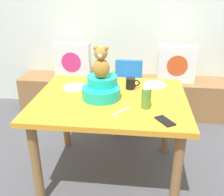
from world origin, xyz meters
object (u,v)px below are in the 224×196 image
Objects in this scene: teddy_bear at (101,63)px; coffee_mug at (131,83)px; ketchup_bottle at (146,97)px; dinner_plate_near at (75,87)px; book_stack at (107,75)px; dining_table at (111,109)px; cell_phone at (165,121)px; pillow_floral_right at (177,64)px; infant_seat_teal at (102,88)px; highchair at (128,87)px; pillow_floral_left at (73,61)px; dinner_plate_far at (155,85)px.

teddy_bear is 0.38m from coffee_mug.
dinner_plate_near is (-0.60, 0.31, -0.08)m from ketchup_bottle.
dining_table is at bearing -81.03° from book_stack.
coffee_mug is at bearing 81.07° from cell_phone.
pillow_floral_right is 1.44m from dinner_plate_near.
pillow_floral_right is 2.38× the size of ketchup_bottle.
pillow_floral_right reaches higher than dining_table.
highchair is at bearing 77.96° from infant_seat_teal.
coffee_mug is at bearing -116.70° from pillow_floral_right.
pillow_floral_left is 1.63m from ketchup_bottle.
infant_seat_teal is (-0.73, -1.21, 0.13)m from pillow_floral_right.
dinner_plate_near is 0.89m from cell_phone.
ketchup_bottle is at bearing -105.62° from pillow_floral_right.
dinner_plate_far is at bearing -108.10° from pillow_floral_right.
highchair is 0.65m from coffee_mug.
pillow_floral_left is at bearing 127.43° from coffee_mug.
dining_table is at bearing -139.97° from dinner_plate_far.
pillow_floral_left reaches higher than cell_phone.
teddy_bear is 0.65m from cell_phone.
infant_seat_teal is at bearing -31.59° from dinner_plate_near.
highchair is 1.20m from cell_phone.
dinner_plate_near and dinner_plate_far have the same top height.
teddy_bear reaches higher than cell_phone.
highchair is 3.95× the size of dinner_plate_far.
ketchup_bottle reaches higher than pillow_floral_left.
dining_table is 9.93× the size of coffee_mug.
ketchup_bottle is at bearing -70.72° from coffee_mug.
infant_seat_teal is 0.31m from dinner_plate_near.
ketchup_bottle is (0.27, -0.15, 0.19)m from dining_table.
ketchup_bottle reaches higher than dining_table.
highchair is 0.95m from teddy_bear.
dinner_plate_near is (-0.33, 0.16, 0.11)m from dining_table.
pillow_floral_left is at bearing 123.29° from ketchup_bottle.
dinner_plate_near is at bearing 148.32° from teddy_bear.
highchair is at bearing -143.28° from pillow_floral_right.
ketchup_bottle is 1.28× the size of cell_phone.
highchair reaches higher than dinner_plate_far.
pillow_floral_right is at bearing -1.41° from book_stack.
highchair is (0.29, -0.44, 0.02)m from book_stack.
dinner_plate_far is at bearing 79.50° from ketchup_bottle.
book_stack is at bearing 95.70° from teddy_bear.
cell_phone is at bearing -36.67° from teddy_bear.
infant_seat_teal is (0.55, -1.21, 0.13)m from pillow_floral_left.
dinner_plate_near is 1.00× the size of dinner_plate_far.
highchair is 0.86m from infant_seat_teal.
dinner_plate_near is at bearing -74.53° from pillow_floral_left.
coffee_mug is (-0.12, 0.36, -0.04)m from ketchup_bottle.
pillow_floral_right is at bearing 47.41° from cell_phone.
infant_seat_teal is 1.65× the size of dinner_plate_near.
pillow_floral_left is 1.00× the size of pillow_floral_right.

